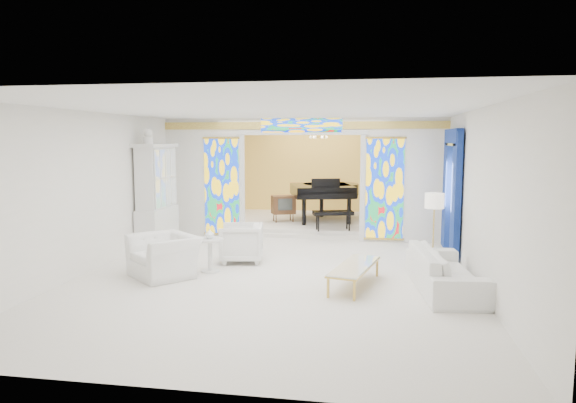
% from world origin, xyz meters
% --- Properties ---
extents(floor, '(12.00, 12.00, 0.00)m').
position_xyz_m(floor, '(0.00, 0.00, 0.00)').
color(floor, silver).
rests_on(floor, ground).
extents(ceiling, '(7.00, 12.00, 0.02)m').
position_xyz_m(ceiling, '(0.00, 0.00, 3.00)').
color(ceiling, white).
rests_on(ceiling, wall_back).
extents(wall_back, '(7.00, 0.02, 3.00)m').
position_xyz_m(wall_back, '(0.00, 6.00, 1.50)').
color(wall_back, silver).
rests_on(wall_back, floor).
extents(wall_front, '(7.00, 0.02, 3.00)m').
position_xyz_m(wall_front, '(0.00, -6.00, 1.50)').
color(wall_front, silver).
rests_on(wall_front, floor).
extents(wall_left, '(0.02, 12.00, 3.00)m').
position_xyz_m(wall_left, '(-3.50, 0.00, 1.50)').
color(wall_left, silver).
rests_on(wall_left, floor).
extents(wall_right, '(0.02, 12.00, 3.00)m').
position_xyz_m(wall_right, '(3.50, 0.00, 1.50)').
color(wall_right, silver).
rests_on(wall_right, floor).
extents(partition_wall, '(7.00, 0.22, 3.00)m').
position_xyz_m(partition_wall, '(0.00, 2.00, 1.65)').
color(partition_wall, silver).
rests_on(partition_wall, floor).
extents(stained_glass_left, '(0.90, 0.04, 2.40)m').
position_xyz_m(stained_glass_left, '(-2.03, 1.89, 1.30)').
color(stained_glass_left, gold).
rests_on(stained_glass_left, partition_wall).
extents(stained_glass_right, '(0.90, 0.04, 2.40)m').
position_xyz_m(stained_glass_right, '(2.03, 1.89, 1.30)').
color(stained_glass_right, gold).
rests_on(stained_glass_right, partition_wall).
extents(stained_glass_transom, '(2.00, 0.04, 0.34)m').
position_xyz_m(stained_glass_transom, '(0.00, 1.89, 2.82)').
color(stained_glass_transom, gold).
rests_on(stained_glass_transom, partition_wall).
extents(alcove_platform, '(6.80, 3.80, 0.18)m').
position_xyz_m(alcove_platform, '(0.00, 4.10, 0.09)').
color(alcove_platform, silver).
rests_on(alcove_platform, floor).
extents(gold_curtain_back, '(6.70, 0.10, 2.90)m').
position_xyz_m(gold_curtain_back, '(0.00, 5.88, 1.50)').
color(gold_curtain_back, gold).
rests_on(gold_curtain_back, wall_back).
extents(chandelier, '(0.48, 0.48, 0.30)m').
position_xyz_m(chandelier, '(0.20, 4.00, 2.55)').
color(chandelier, gold).
rests_on(chandelier, ceiling).
extents(blue_drapes, '(0.14, 1.85, 2.65)m').
position_xyz_m(blue_drapes, '(3.40, 0.70, 1.58)').
color(blue_drapes, navy).
rests_on(blue_drapes, wall_right).
extents(china_cabinet, '(0.56, 1.46, 2.72)m').
position_xyz_m(china_cabinet, '(-3.22, 0.60, 1.17)').
color(china_cabinet, silver).
rests_on(china_cabinet, floor).
extents(armchair_left, '(1.54, 1.52, 0.75)m').
position_xyz_m(armchair_left, '(-1.98, -1.96, 0.38)').
color(armchair_left, silver).
rests_on(armchair_left, floor).
extents(armchair_right, '(0.98, 0.96, 0.78)m').
position_xyz_m(armchair_right, '(-0.88, -0.63, 0.39)').
color(armchair_right, white).
rests_on(armchair_right, floor).
extents(sofa, '(1.13, 2.39, 0.68)m').
position_xyz_m(sofa, '(2.95, -2.03, 0.34)').
color(sofa, white).
rests_on(sofa, floor).
extents(side_table, '(0.64, 0.64, 0.64)m').
position_xyz_m(side_table, '(-1.25, -1.52, 0.42)').
color(side_table, silver).
rests_on(side_table, floor).
extents(vase, '(0.18, 0.18, 0.18)m').
position_xyz_m(vase, '(-1.25, -1.52, 0.73)').
color(vase, white).
rests_on(vase, side_table).
extents(coffee_table, '(0.88, 1.74, 0.37)m').
position_xyz_m(coffee_table, '(1.46, -2.06, 0.34)').
color(coffee_table, white).
rests_on(coffee_table, floor).
extents(floor_lamp, '(0.43, 0.43, 1.47)m').
position_xyz_m(floor_lamp, '(2.90, -0.65, 1.26)').
color(floor_lamp, gold).
rests_on(floor_lamp, floor).
extents(grand_piano, '(2.24, 3.42, 1.24)m').
position_xyz_m(grand_piano, '(0.43, 4.05, 1.02)').
color(grand_piano, black).
rests_on(grand_piano, alcove_platform).
extents(tv_console, '(0.75, 0.64, 0.73)m').
position_xyz_m(tv_console, '(-0.73, 3.50, 0.65)').
color(tv_console, brown).
rests_on(tv_console, alcove_platform).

